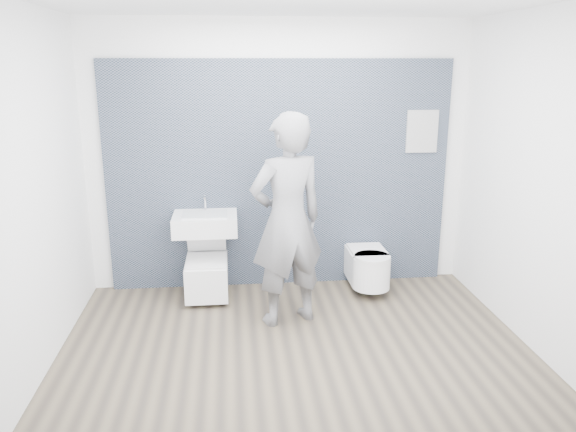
{
  "coord_description": "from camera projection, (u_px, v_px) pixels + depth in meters",
  "views": [
    {
      "loc": [
        -0.51,
        -4.33,
        2.37
      ],
      "look_at": [
        0.0,
        0.6,
        1.0
      ],
      "focal_mm": 35.0,
      "sensor_mm": 36.0,
      "label": 1
    }
  ],
  "objects": [
    {
      "name": "room_shell",
      "position": [
        296.0,
        145.0,
        4.37
      ],
      "size": [
        4.0,
        4.0,
        4.0
      ],
      "color": "white",
      "rests_on": "ground"
    },
    {
      "name": "tile_wall",
      "position": [
        280.0,
        282.0,
        6.24
      ],
      "size": [
        3.6,
        0.06,
        2.4
      ],
      "primitive_type": "cube",
      "color": "black",
      "rests_on": "ground"
    },
    {
      "name": "info_placard",
      "position": [
        413.0,
        278.0,
        6.35
      ],
      "size": [
        0.33,
        0.03,
        0.44
      ],
      "primitive_type": "cube",
      "color": "silver",
      "rests_on": "ground"
    },
    {
      "name": "washbasin",
      "position": [
        205.0,
        223.0,
        5.7
      ],
      "size": [
        0.64,
        0.48,
        0.48
      ],
      "color": "white",
      "rests_on": "ground"
    },
    {
      "name": "ground",
      "position": [
        295.0,
        346.0,
        4.84
      ],
      "size": [
        4.0,
        4.0,
        0.0
      ],
      "primitive_type": "plane",
      "color": "brown",
      "rests_on": "ground"
    },
    {
      "name": "toilet_square",
      "position": [
        207.0,
        274.0,
        5.78
      ],
      "size": [
        0.42,
        0.61,
        0.76
      ],
      "color": "white",
      "rests_on": "ground"
    },
    {
      "name": "toilet_rounded",
      "position": [
        369.0,
        267.0,
        5.91
      ],
      "size": [
        0.39,
        0.66,
        0.36
      ],
      "color": "white",
      "rests_on": "ground"
    },
    {
      "name": "visitor",
      "position": [
        287.0,
        221.0,
        5.06
      ],
      "size": [
        0.83,
        0.68,
        1.96
      ],
      "primitive_type": "imported",
      "rotation": [
        0.0,
        0.0,
        3.49
      ],
      "color": "slate",
      "rests_on": "ground"
    }
  ]
}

